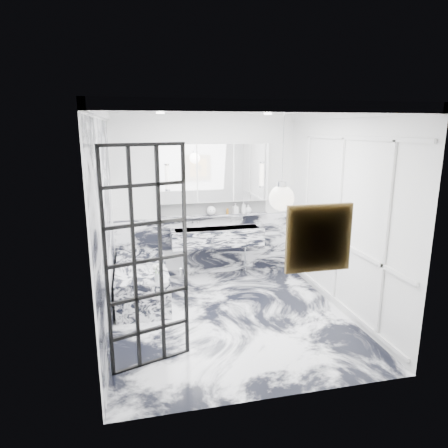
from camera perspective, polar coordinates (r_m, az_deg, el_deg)
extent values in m
plane|color=white|center=(5.76, 0.82, -12.99)|extent=(3.60, 3.60, 0.00)
plane|color=white|center=(5.16, 0.92, 16.08)|extent=(3.60, 3.60, 0.00)
plane|color=white|center=(7.01, -2.65, 3.91)|extent=(3.60, 0.00, 3.60)
plane|color=white|center=(3.63, 7.70, -5.45)|extent=(3.60, 0.00, 3.60)
plane|color=white|center=(5.15, -16.69, -0.19)|extent=(0.00, 3.60, 3.60)
plane|color=white|center=(5.87, 16.23, 1.47)|extent=(0.00, 3.60, 3.60)
cube|color=white|center=(7.19, -2.54, -3.02)|extent=(3.18, 0.05, 1.05)
cube|color=white|center=(5.16, -16.48, -0.83)|extent=(0.02, 3.56, 2.68)
cube|color=white|center=(5.88, 16.00, 0.51)|extent=(0.03, 3.40, 2.30)
imported|color=#8C5919|center=(7.11, 2.81, 2.39)|extent=(0.10, 0.10, 0.22)
imported|color=#4C4C51|center=(7.07, 1.63, 2.24)|extent=(0.10, 0.10, 0.19)
imported|color=silver|center=(7.14, 3.48, 2.17)|extent=(0.14, 0.14, 0.15)
sphere|color=white|center=(6.98, -1.85, 1.92)|extent=(0.16, 0.16, 0.16)
cylinder|color=#8C5919|center=(7.05, 0.50, 1.83)|extent=(0.04, 0.04, 0.10)
cylinder|color=silver|center=(5.50, -9.43, -7.53)|extent=(0.09, 0.09, 0.12)
cube|color=gold|center=(3.76, 13.38, -1.97)|extent=(0.53, 0.05, 0.53)
sphere|color=white|center=(4.12, 8.22, 3.67)|extent=(0.26, 0.26, 0.26)
cube|color=silver|center=(6.95, -1.01, -1.82)|extent=(1.60, 0.45, 0.30)
cube|color=silver|center=(7.02, -1.30, 1.20)|extent=(1.90, 0.14, 0.04)
cube|color=white|center=(7.06, -1.41, 2.38)|extent=(1.90, 0.03, 0.23)
cube|color=white|center=(6.91, -1.34, 7.30)|extent=(1.90, 0.16, 1.00)
cylinder|color=white|center=(6.70, -8.10, 6.63)|extent=(0.07, 0.07, 0.40)
cylinder|color=white|center=(7.03, 5.43, 7.02)|extent=(0.07, 0.07, 0.40)
cube|color=silver|center=(6.33, -11.65, -8.03)|extent=(0.75, 1.65, 0.55)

